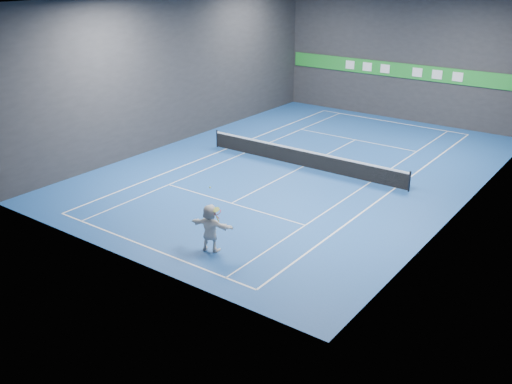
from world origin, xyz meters
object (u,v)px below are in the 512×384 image
Objects in this scene: player at (210,228)px; tennis_racket at (218,213)px; tennis_net at (303,158)px; tennis_ball at (210,187)px.

player reaches higher than tennis_racket.
tennis_net is at bearing 104.07° from tennis_racket.
player is at bearing -59.16° from tennis_ball.
tennis_racket is (0.36, 0.05, 0.71)m from player.
tennis_ball is 1.03m from tennis_racket.
player is 0.79m from tennis_racket.
tennis_ball is (-0.12, 0.20, 1.61)m from player.
tennis_racket is (2.64, -10.52, 1.15)m from tennis_net.
player is at bearing -172.35° from tennis_racket.
tennis_racket is at bearing -17.53° from tennis_ball.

